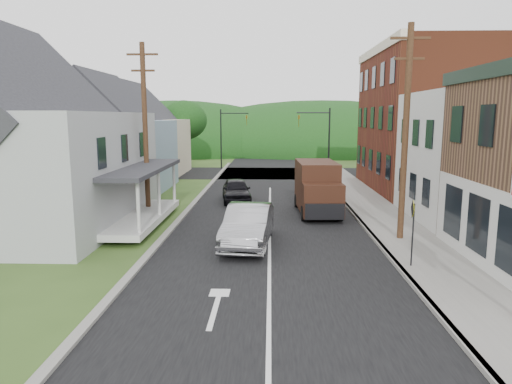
# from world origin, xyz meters

# --- Properties ---
(ground) EXTENTS (120.00, 120.00, 0.00)m
(ground) POSITION_xyz_m (0.00, 0.00, 0.00)
(ground) COLOR #2D4719
(ground) RESTS_ON ground
(road) EXTENTS (9.00, 90.00, 0.02)m
(road) POSITION_xyz_m (0.00, 10.00, 0.00)
(road) COLOR black
(road) RESTS_ON ground
(cross_road) EXTENTS (60.00, 9.00, 0.02)m
(cross_road) POSITION_xyz_m (0.00, 27.00, 0.00)
(cross_road) COLOR black
(cross_road) RESTS_ON ground
(sidewalk_right) EXTENTS (2.80, 55.00, 0.15)m
(sidewalk_right) POSITION_xyz_m (5.90, 8.00, 0.07)
(sidewalk_right) COLOR slate
(sidewalk_right) RESTS_ON ground
(curb_right) EXTENTS (0.20, 55.00, 0.15)m
(curb_right) POSITION_xyz_m (4.55, 8.00, 0.07)
(curb_right) COLOR slate
(curb_right) RESTS_ON ground
(curb_left) EXTENTS (0.30, 55.00, 0.12)m
(curb_left) POSITION_xyz_m (-4.65, 8.00, 0.06)
(curb_left) COLOR slate
(curb_left) RESTS_ON ground
(storefront_white) EXTENTS (8.00, 7.00, 6.50)m
(storefront_white) POSITION_xyz_m (11.30, 7.50, 3.25)
(storefront_white) COLOR silver
(storefront_white) RESTS_ON ground
(storefront_red) EXTENTS (8.00, 12.00, 10.00)m
(storefront_red) POSITION_xyz_m (11.30, 17.00, 5.00)
(storefront_red) COLOR maroon
(storefront_red) RESTS_ON ground
(house_gray) EXTENTS (10.20, 12.24, 8.35)m
(house_gray) POSITION_xyz_m (-12.00, 6.00, 4.23)
(house_gray) COLOR #AAADAF
(house_gray) RESTS_ON ground
(house_blue) EXTENTS (7.14, 8.16, 7.28)m
(house_blue) POSITION_xyz_m (-11.00, 17.00, 3.69)
(house_blue) COLOR #839DB3
(house_blue) RESTS_ON ground
(house_cream) EXTENTS (7.14, 8.16, 7.28)m
(house_cream) POSITION_xyz_m (-11.50, 26.00, 3.69)
(house_cream) COLOR beige
(house_cream) RESTS_ON ground
(utility_pole_right) EXTENTS (1.60, 0.26, 9.00)m
(utility_pole_right) POSITION_xyz_m (5.60, 3.50, 4.66)
(utility_pole_right) COLOR #472D19
(utility_pole_right) RESTS_ON ground
(utility_pole_left) EXTENTS (1.60, 0.26, 9.00)m
(utility_pole_left) POSITION_xyz_m (-6.50, 8.00, 4.66)
(utility_pole_left) COLOR #472D19
(utility_pole_left) RESTS_ON ground
(traffic_signal_right) EXTENTS (2.87, 0.20, 6.00)m
(traffic_signal_right) POSITION_xyz_m (4.30, 23.50, 3.76)
(traffic_signal_right) COLOR black
(traffic_signal_right) RESTS_ON ground
(traffic_signal_left) EXTENTS (2.87, 0.20, 6.00)m
(traffic_signal_left) POSITION_xyz_m (-4.30, 30.50, 3.76)
(traffic_signal_left) COLOR black
(traffic_signal_left) RESTS_ON ground
(tree_left_c) EXTENTS (5.80, 5.80, 8.41)m
(tree_left_c) POSITION_xyz_m (-19.00, 20.00, 5.94)
(tree_left_c) COLOR #382616
(tree_left_c) RESTS_ON ground
(tree_left_d) EXTENTS (4.80, 4.80, 6.94)m
(tree_left_d) POSITION_xyz_m (-9.00, 32.00, 4.88)
(tree_left_d) COLOR #382616
(tree_left_d) RESTS_ON ground
(forested_ridge) EXTENTS (90.00, 30.00, 16.00)m
(forested_ridge) POSITION_xyz_m (0.00, 55.00, 0.00)
(forested_ridge) COLOR black
(forested_ridge) RESTS_ON ground
(silver_sedan) EXTENTS (2.17, 5.16, 1.66)m
(silver_sedan) POSITION_xyz_m (-0.89, 2.71, 0.83)
(silver_sedan) COLOR #A2A1A6
(silver_sedan) RESTS_ON ground
(dark_sedan) EXTENTS (2.22, 4.39, 1.43)m
(dark_sedan) POSITION_xyz_m (-2.11, 12.40, 0.72)
(dark_sedan) COLOR black
(dark_sedan) RESTS_ON ground
(delivery_van) EXTENTS (2.29, 5.16, 2.84)m
(delivery_van) POSITION_xyz_m (2.59, 8.97, 1.44)
(delivery_van) COLOR black
(delivery_van) RESTS_ON ground
(warning_sign) EXTENTS (0.14, 0.64, 2.35)m
(warning_sign) POSITION_xyz_m (4.93, -0.21, 1.65)
(warning_sign) COLOR black
(warning_sign) RESTS_ON sidewalk_right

